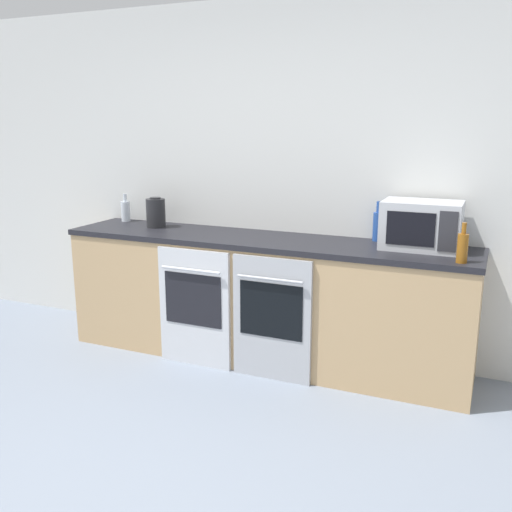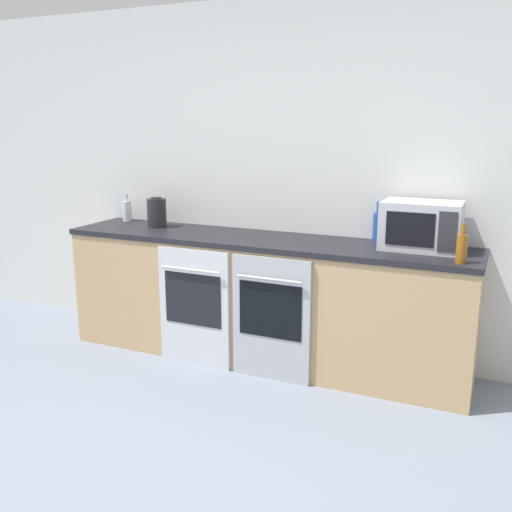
{
  "view_description": "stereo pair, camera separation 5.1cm",
  "coord_description": "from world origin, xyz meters",
  "px_view_note": "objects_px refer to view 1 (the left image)",
  "views": [
    {
      "loc": [
        1.55,
        -1.72,
        1.74
      ],
      "look_at": [
        -0.05,
        1.97,
        0.78
      ],
      "focal_mm": 40.0,
      "sensor_mm": 36.0,
      "label": 1
    },
    {
      "loc": [
        1.6,
        -1.7,
        1.74
      ],
      "look_at": [
        -0.05,
        1.97,
        0.78
      ],
      "focal_mm": 40.0,
      "sensor_mm": 36.0,
      "label": 2
    }
  ],
  "objects_px": {
    "oven_right": "(272,318)",
    "kettle": "(156,213)",
    "microwave": "(421,225)",
    "bottle_clear": "(126,211)",
    "bottle_blue": "(378,225)",
    "bottle_amber": "(462,247)",
    "oven_left": "(194,307)"
  },
  "relations": [
    {
      "from": "microwave",
      "to": "bottle_clear",
      "type": "relative_size",
      "value": 2.18
    },
    {
      "from": "oven_left",
      "to": "bottle_clear",
      "type": "distance_m",
      "value": 1.19
    },
    {
      "from": "oven_right",
      "to": "microwave",
      "type": "xyz_separation_m",
      "value": [
        0.89,
        0.4,
        0.64
      ]
    },
    {
      "from": "oven_left",
      "to": "bottle_blue",
      "type": "bearing_deg",
      "value": 24.46
    },
    {
      "from": "bottle_amber",
      "to": "microwave",
      "type": "bearing_deg",
      "value": 133.52
    },
    {
      "from": "kettle",
      "to": "oven_right",
      "type": "bearing_deg",
      "value": -18.1
    },
    {
      "from": "oven_left",
      "to": "bottle_amber",
      "type": "bearing_deg",
      "value": 3.32
    },
    {
      "from": "oven_left",
      "to": "microwave",
      "type": "bearing_deg",
      "value": 14.89
    },
    {
      "from": "oven_right",
      "to": "bottle_blue",
      "type": "distance_m",
      "value": 0.98
    },
    {
      "from": "bottle_amber",
      "to": "bottle_blue",
      "type": "xyz_separation_m",
      "value": [
        -0.59,
        0.43,
        0.01
      ]
    },
    {
      "from": "oven_right",
      "to": "bottle_amber",
      "type": "height_order",
      "value": "bottle_amber"
    },
    {
      "from": "oven_right",
      "to": "microwave",
      "type": "relative_size",
      "value": 1.73
    },
    {
      "from": "microwave",
      "to": "bottle_clear",
      "type": "distance_m",
      "value": 2.41
    },
    {
      "from": "oven_right",
      "to": "bottle_amber",
      "type": "distance_m",
      "value": 1.31
    },
    {
      "from": "oven_right",
      "to": "bottle_clear",
      "type": "xyz_separation_m",
      "value": [
        -1.52,
        0.5,
        0.57
      ]
    },
    {
      "from": "oven_right",
      "to": "kettle",
      "type": "bearing_deg",
      "value": 161.9
    },
    {
      "from": "oven_right",
      "to": "bottle_clear",
      "type": "height_order",
      "value": "bottle_clear"
    },
    {
      "from": "oven_left",
      "to": "microwave",
      "type": "relative_size",
      "value": 1.73
    },
    {
      "from": "bottle_blue",
      "to": "bottle_clear",
      "type": "height_order",
      "value": "bottle_blue"
    },
    {
      "from": "bottle_clear",
      "to": "oven_left",
      "type": "bearing_deg",
      "value": -28.54
    },
    {
      "from": "microwave",
      "to": "oven_right",
      "type": "bearing_deg",
      "value": -156.03
    },
    {
      "from": "microwave",
      "to": "bottle_clear",
      "type": "height_order",
      "value": "microwave"
    },
    {
      "from": "oven_right",
      "to": "oven_left",
      "type": "bearing_deg",
      "value": 180.0
    },
    {
      "from": "microwave",
      "to": "bottle_amber",
      "type": "xyz_separation_m",
      "value": [
        0.28,
        -0.29,
        -0.06
      ]
    },
    {
      "from": "bottle_clear",
      "to": "microwave",
      "type": "bearing_deg",
      "value": -2.51
    },
    {
      "from": "bottle_clear",
      "to": "kettle",
      "type": "bearing_deg",
      "value": -18.67
    },
    {
      "from": "oven_left",
      "to": "oven_right",
      "type": "bearing_deg",
      "value": 0.0
    },
    {
      "from": "oven_right",
      "to": "bottle_clear",
      "type": "distance_m",
      "value": 1.7
    },
    {
      "from": "bottle_blue",
      "to": "oven_left",
      "type": "bearing_deg",
      "value": -155.54
    },
    {
      "from": "oven_left",
      "to": "bottle_blue",
      "type": "height_order",
      "value": "bottle_blue"
    },
    {
      "from": "oven_right",
      "to": "kettle",
      "type": "distance_m",
      "value": 1.33
    },
    {
      "from": "kettle",
      "to": "bottle_amber",
      "type": "bearing_deg",
      "value": -6.66
    }
  ]
}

